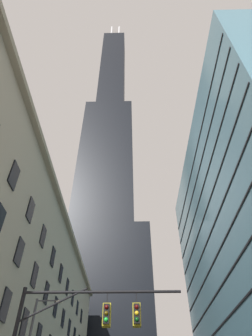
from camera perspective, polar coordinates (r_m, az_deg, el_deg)
The scene contains 2 objects.
dark_skyscraper at distance 108.02m, azimuth -4.11°, elevation -5.89°, with size 29.76×29.76×220.70m.
traffic_signal_mast at distance 15.70m, azimuth -8.56°, elevation -29.23°, with size 8.21×0.63×6.71m.
Camera 1 is at (-1.50, -9.40, 1.51)m, focal length 30.60 mm.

